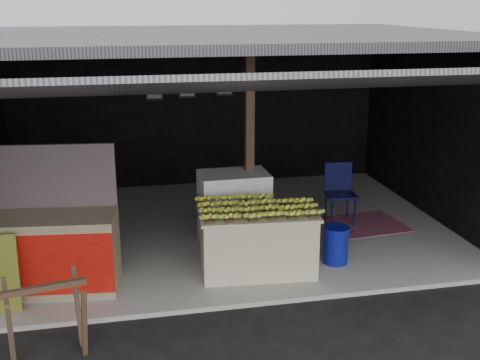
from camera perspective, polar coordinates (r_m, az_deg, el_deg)
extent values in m
plane|color=black|center=(7.20, 1.89, -11.90)|extent=(80.00, 80.00, 0.00)
cube|color=gray|center=(9.42, -1.74, -4.63)|extent=(7.00, 5.00, 0.06)
cube|color=black|center=(11.41, -4.06, 6.82)|extent=(7.00, 0.15, 2.90)
cube|color=black|center=(10.19, 18.01, 4.87)|extent=(0.15, 5.00, 2.90)
cube|color=#232326|center=(8.79, -1.91, 13.47)|extent=(7.20, 5.20, 0.12)
cube|color=#232326|center=(5.46, 4.57, 9.13)|extent=(7.40, 2.47, 0.48)
cube|color=#4E3827|center=(8.48, 0.90, 3.28)|extent=(0.12, 0.12, 2.85)
cube|color=beige|center=(7.81, 1.64, -5.90)|extent=(1.50, 0.97, 0.78)
cube|color=beige|center=(7.66, 1.66, -3.06)|extent=(1.56, 1.04, 0.04)
cube|color=white|center=(8.58, -0.59, -2.76)|extent=(0.98, 0.66, 1.07)
cube|color=navy|center=(8.25, -0.14, -3.16)|extent=(0.75, 0.03, 0.32)
cube|color=#B21414|center=(8.39, -0.13, -5.57)|extent=(0.48, 0.03, 0.11)
cube|color=#998466|center=(7.65, -17.89, -6.57)|extent=(1.76, 0.93, 0.95)
cube|color=red|center=(7.30, -18.16, -7.72)|extent=(1.67, 0.22, 0.74)
cube|color=white|center=(7.29, -18.17, -7.75)|extent=(0.57, 0.08, 0.19)
cube|color=#18184A|center=(7.66, -18.24, 0.34)|extent=(1.68, 0.25, 0.79)
cube|color=#4E3827|center=(6.16, -20.87, -13.93)|extent=(0.11, 0.31, 0.81)
cube|color=#4E3827|center=(6.19, -14.53, -13.12)|extent=(0.11, 0.31, 0.81)
cube|color=#4E3827|center=(6.51, -21.09, -12.21)|extent=(0.11, 0.31, 0.81)
cube|color=#4E3827|center=(6.55, -15.13, -11.46)|extent=(0.11, 0.31, 0.81)
cube|color=#4E3827|center=(6.18, -18.20, -9.72)|extent=(0.82, 0.22, 0.06)
cylinder|color=navy|center=(8.18, 9.09, -6.19)|extent=(0.33, 0.33, 0.48)
cylinder|color=#090C36|center=(9.42, 8.71, -3.11)|extent=(0.03, 0.03, 0.46)
cylinder|color=#090C36|center=(9.53, 10.82, -3.00)|extent=(0.03, 0.03, 0.46)
cylinder|color=#090C36|center=(9.75, 8.15, -2.40)|extent=(0.03, 0.03, 0.46)
cylinder|color=#090C36|center=(9.85, 10.19, -2.30)|extent=(0.03, 0.03, 0.46)
cube|color=#090C36|center=(9.56, 9.53, -1.38)|extent=(0.48, 0.48, 0.04)
cube|color=#090C36|center=(9.68, 9.27, 0.32)|extent=(0.44, 0.08, 0.47)
cube|color=maroon|center=(9.62, 10.84, -4.24)|extent=(1.59, 1.14, 0.01)
cube|color=black|center=(11.17, -8.14, 8.56)|extent=(0.32, 0.03, 0.42)
cube|color=#4C4C59|center=(11.15, -8.13, 8.55)|extent=(0.26, 0.02, 0.34)
cube|color=black|center=(11.23, -5.06, 8.80)|extent=(0.32, 0.03, 0.42)
cube|color=#4C4C59|center=(11.21, -5.04, 8.79)|extent=(0.26, 0.02, 0.34)
cube|color=black|center=(11.33, -1.50, 9.03)|extent=(0.32, 0.03, 0.42)
cube|color=#4C4C59|center=(11.31, -1.48, 9.02)|extent=(0.26, 0.02, 0.34)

